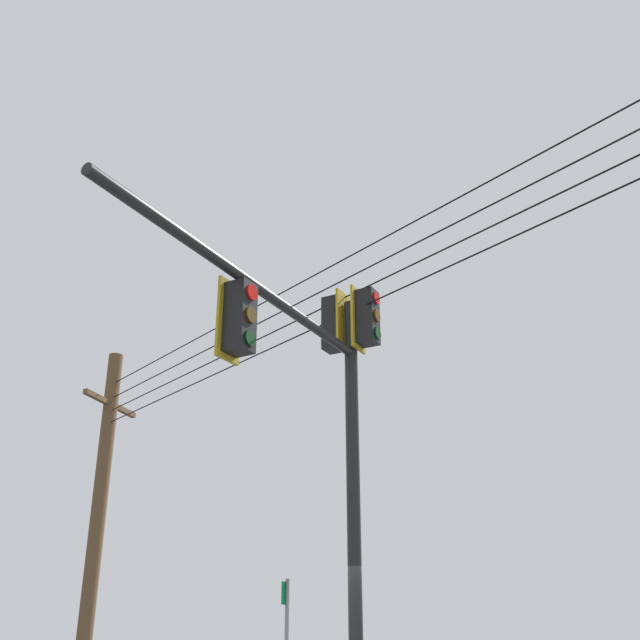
{
  "coord_description": "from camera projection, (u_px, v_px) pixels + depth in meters",
  "views": [
    {
      "loc": [
        1.23,
        -11.26,
        1.52
      ],
      "look_at": [
        0.07,
        -1.12,
        5.87
      ],
      "focal_mm": 42.51,
      "sensor_mm": 36.0,
      "label": 1
    }
  ],
  "objects": [
    {
      "name": "overhead_wire_span",
      "position": [
        388.0,
        266.0,
        11.69
      ],
      "size": [
        13.99,
        13.38,
        1.07
      ],
      "color": "black"
    },
    {
      "name": "utility_pole_wooden",
      "position": [
        98.0,
        518.0,
        17.47
      ],
      "size": [
        0.53,
        2.16,
        8.18
      ],
      "color": "brown",
      "rests_on": "ground"
    },
    {
      "name": "signal_mast_assembly",
      "position": [
        323.0,
        389.0,
        10.77
      ],
      "size": [
        2.68,
        5.63,
        6.76
      ],
      "color": "black",
      "rests_on": "ground"
    }
  ]
}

